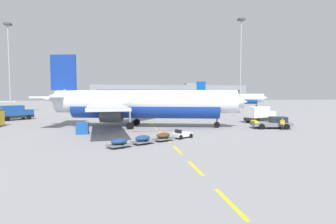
{
  "coord_description": "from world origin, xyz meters",
  "views": [
    {
      "loc": [
        12.73,
        -17.4,
        5.45
      ],
      "look_at": [
        21.41,
        33.64,
        2.07
      ],
      "focal_mm": 28.51,
      "sensor_mm": 36.0,
      "label": 1
    }
  ],
  "objects": [
    {
      "name": "terminal_satellite",
      "position": [
        42.27,
        154.82,
        5.71
      ],
      "size": [
        96.58,
        24.91,
        12.99
      ],
      "color": "gray",
      "rests_on": "ground"
    },
    {
      "name": "ground",
      "position": [
        40.0,
        40.0,
        0.0
      ],
      "size": [
        400.0,
        400.0,
        0.0
      ],
      "primitive_type": "plane",
      "color": "gray"
    },
    {
      "name": "apron_light_mast_far",
      "position": [
        46.89,
        56.68,
        16.87
      ],
      "size": [
        1.8,
        1.8,
        27.44
      ],
      "color": "slate",
      "rests_on": "ground"
    },
    {
      "name": "ground_power_truck",
      "position": [
        -10.21,
        44.25,
        1.65
      ],
      "size": [
        6.57,
        6.72,
        3.14
      ],
      "color": "black",
      "rests_on": "ground"
    },
    {
      "name": "apron_light_mast_near",
      "position": [
        -19.26,
        66.17,
        15.91
      ],
      "size": [
        1.8,
        1.8,
        25.68
      ],
      "color": "slate",
      "rests_on": "ground"
    },
    {
      "name": "fuel_service_truck",
      "position": [
        39.23,
        31.05,
        1.65
      ],
      "size": [
        7.36,
        5.1,
        3.14
      ],
      "color": "black",
      "rests_on": "ground"
    },
    {
      "name": "airliner_foreground",
      "position": [
        15.85,
        27.22,
        3.95
      ],
      "size": [
        34.45,
        33.59,
        12.2
      ],
      "color": "silver",
      "rests_on": "ground"
    },
    {
      "name": "pushback_tug",
      "position": [
        36.63,
        22.02,
        0.9
      ],
      "size": [
        6.47,
        4.16,
        2.08
      ],
      "color": "slate",
      "rests_on": "ground"
    },
    {
      "name": "ground_crew_worker",
      "position": [
        36.95,
        19.91,
        1.01
      ],
      "size": [
        0.59,
        0.44,
        1.76
      ],
      "color": "#191E38",
      "rests_on": "ground"
    },
    {
      "name": "apron_paint_markings",
      "position": [
        18.0,
        36.8,
        0.0
      ],
      "size": [
        8.0,
        94.6,
        0.01
      ],
      "color": "yellow",
      "rests_on": "ground"
    },
    {
      "name": "uld_cargo_container",
      "position": [
        7.17,
        20.78,
        0.8
      ],
      "size": [
        1.66,
        1.62,
        1.6
      ],
      "color": "#194C9E",
      "rests_on": "ground"
    },
    {
      "name": "airliner_mid_left",
      "position": [
        59.58,
        95.48,
        3.71
      ],
      "size": [
        31.32,
        29.73,
        11.46
      ],
      "color": "silver",
      "rests_on": "ground"
    },
    {
      "name": "baggage_train",
      "position": [
        16.15,
        12.61,
        0.53
      ],
      "size": [
        10.59,
        7.42,
        1.14
      ],
      "color": "silver",
      "rests_on": "ground"
    }
  ]
}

